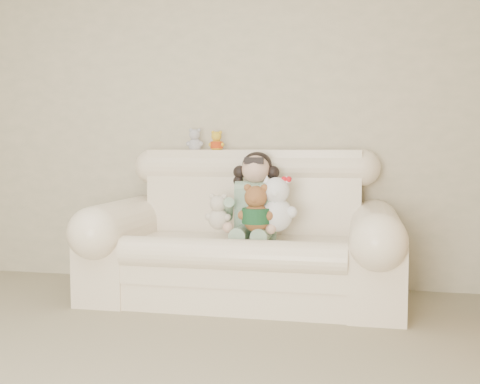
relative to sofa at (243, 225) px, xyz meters
The scene contains 8 objects.
wall_back 1.10m from the sofa, 139.37° to the left, with size 4.50×4.50×0.00m, color #B0A98C.
sofa is the anchor object (origin of this frame).
seated_child 0.23m from the sofa, 47.33° to the left, with size 0.36×0.44×0.61m, color #236735, non-canonical shape.
brown_teddy 0.26m from the sofa, 54.21° to the right, with size 0.23×0.18×0.36m, color brown, non-canonical shape.
white_cat 0.33m from the sofa, 22.61° to the right, with size 0.27×0.21×0.43m, color white, non-canonical shape.
cream_teddy 0.22m from the sofa, 143.74° to the right, with size 0.18×0.14×0.28m, color beige, non-canonical shape.
yellow_mini_bear 0.73m from the sofa, 128.10° to the left, with size 0.12×0.09×0.19m, color gold, non-canonical shape.
grey_mini_plush 0.84m from the sofa, 139.53° to the left, with size 0.13×0.10×0.21m, color silver, non-canonical shape.
Camera 1 is at (1.36, -1.77, 1.03)m, focal length 42.75 mm.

